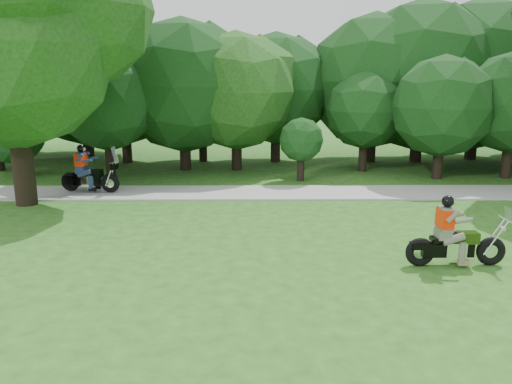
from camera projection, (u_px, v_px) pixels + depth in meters
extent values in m
plane|color=#255418|center=(402.00, 282.00, 10.19)|extent=(100.00, 100.00, 0.00)
cube|color=#9B9B96|center=(337.00, 192.00, 17.98)|extent=(60.00, 2.20, 0.06)
cylinder|color=black|center=(127.00, 144.00, 24.22)|extent=(0.46, 0.46, 1.80)
sphere|color=#113915|center=(123.00, 89.00, 23.63)|extent=(5.29, 5.29, 5.29)
cylinder|color=black|center=(371.00, 143.00, 24.63)|extent=(0.52, 0.52, 1.80)
sphere|color=#113915|center=(374.00, 81.00, 23.95)|extent=(6.44, 6.44, 6.44)
cylinder|color=black|center=(88.00, 139.00, 26.34)|extent=(0.56, 0.56, 1.80)
sphere|color=#113915|center=(83.00, 76.00, 25.61)|extent=(7.26, 7.26, 7.26)
cylinder|color=black|center=(507.00, 157.00, 20.54)|extent=(0.41, 0.41, 1.75)
cylinder|color=black|center=(438.00, 159.00, 20.41)|extent=(0.40, 0.40, 1.61)
sphere|color=#113915|center=(442.00, 106.00, 19.93)|extent=(4.09, 4.09, 4.09)
cylinder|color=black|center=(275.00, 143.00, 24.53)|extent=(0.47, 0.47, 1.80)
sphere|color=#113915|center=(276.00, 89.00, 23.93)|extent=(5.33, 5.33, 5.33)
cylinder|color=black|center=(16.00, 165.00, 20.66)|extent=(0.33, 0.33, 1.04)
sphere|color=#113915|center=(12.00, 132.00, 20.35)|extent=(2.66, 2.66, 2.66)
cylinder|color=black|center=(301.00, 168.00, 20.04)|extent=(0.29, 0.29, 1.08)
sphere|color=#113915|center=(301.00, 140.00, 19.78)|extent=(1.77, 1.77, 1.77)
cylinder|color=black|center=(237.00, 150.00, 22.35)|extent=(0.46, 0.46, 1.80)
sphere|color=#1C4714|center=(236.00, 91.00, 21.76)|extent=(5.16, 5.16, 5.16)
cylinder|color=black|center=(24.00, 139.00, 26.44)|extent=(0.56, 0.56, 1.80)
sphere|color=#113915|center=(17.00, 76.00, 25.72)|extent=(7.13, 7.13, 7.13)
cylinder|color=black|center=(471.00, 142.00, 25.22)|extent=(0.57, 0.57, 1.80)
sphere|color=#113915|center=(478.00, 75.00, 24.47)|extent=(7.38, 7.38, 7.38)
cylinder|color=black|center=(185.00, 150.00, 22.37)|extent=(0.49, 0.49, 1.80)
sphere|color=#113915|center=(183.00, 86.00, 21.74)|extent=(5.86, 5.86, 5.86)
cylinder|color=black|center=(363.00, 153.00, 22.06)|extent=(0.37, 0.37, 1.59)
sphere|color=#113915|center=(365.00, 110.00, 21.63)|extent=(3.39, 3.39, 3.39)
cylinder|color=black|center=(203.00, 144.00, 24.64)|extent=(0.40, 0.40, 1.76)
sphere|color=#113915|center=(202.00, 99.00, 24.14)|extent=(4.03, 4.03, 4.03)
cylinder|color=black|center=(110.00, 156.00, 20.77)|extent=(0.41, 0.41, 1.80)
sphere|color=#113915|center=(107.00, 101.00, 20.26)|extent=(4.13, 4.13, 4.13)
cylinder|color=black|center=(416.00, 143.00, 24.54)|extent=(0.56, 0.56, 1.80)
sphere|color=#113915|center=(421.00, 76.00, 23.81)|extent=(7.19, 7.19, 7.19)
cylinder|color=black|center=(21.00, 141.00, 15.97)|extent=(0.68, 0.68, 4.20)
sphere|color=#1C4714|center=(10.00, 47.00, 15.31)|extent=(6.40, 6.40, 6.40)
sphere|color=#1C4714|center=(74.00, 9.00, 15.84)|extent=(5.12, 5.12, 5.12)
torus|color=black|center=(420.00, 252.00, 11.01)|extent=(0.66, 0.20, 0.65)
torus|color=black|center=(491.00, 251.00, 11.06)|extent=(0.66, 0.20, 0.65)
cube|color=black|center=(447.00, 250.00, 11.01)|extent=(1.15, 0.25, 0.30)
cube|color=silver|center=(454.00, 250.00, 11.02)|extent=(0.46, 0.33, 0.37)
cube|color=black|center=(467.00, 237.00, 10.96)|extent=(0.49, 0.29, 0.24)
cube|color=black|center=(442.00, 239.00, 10.96)|extent=(0.49, 0.31, 0.09)
cylinder|color=silver|center=(494.00, 237.00, 10.98)|extent=(0.51, 0.05, 0.77)
cylinder|color=silver|center=(506.00, 220.00, 10.90)|extent=(0.05, 0.60, 0.03)
cube|color=#5A604E|center=(443.00, 234.00, 10.93)|extent=(0.29, 0.36, 0.22)
cube|color=#5A604E|center=(445.00, 219.00, 10.85)|extent=(0.25, 0.40, 0.52)
cube|color=#FF2805|center=(445.00, 218.00, 10.85)|extent=(0.28, 0.44, 0.41)
sphere|color=black|center=(448.00, 201.00, 10.76)|extent=(0.26, 0.26, 0.26)
torus|color=black|center=(70.00, 182.00, 18.00)|extent=(0.72, 0.32, 0.69)
torus|color=black|center=(110.00, 183.00, 17.75)|extent=(0.72, 0.32, 0.69)
cube|color=black|center=(85.00, 181.00, 17.89)|extent=(1.13, 0.43, 0.32)
cube|color=silver|center=(89.00, 181.00, 17.87)|extent=(0.53, 0.41, 0.40)
cube|color=black|center=(95.00, 173.00, 17.76)|extent=(0.56, 0.38, 0.26)
cube|color=black|center=(82.00, 174.00, 17.85)|extent=(0.56, 0.40, 0.10)
cylinder|color=silver|center=(111.00, 174.00, 17.66)|extent=(0.39, 0.11, 0.89)
cylinder|color=silver|center=(114.00, 162.00, 17.54)|extent=(0.15, 0.63, 0.04)
cube|color=black|center=(68.00, 182.00, 17.77)|extent=(0.43, 0.19, 0.34)
cube|color=black|center=(75.00, 179.00, 18.19)|extent=(0.43, 0.19, 0.34)
cube|color=navy|center=(81.00, 170.00, 17.82)|extent=(0.36, 0.42, 0.24)
cube|color=navy|center=(81.00, 160.00, 17.74)|extent=(0.33, 0.45, 0.55)
cube|color=#FF2805|center=(81.00, 159.00, 17.73)|extent=(0.36, 0.50, 0.44)
sphere|color=black|center=(81.00, 148.00, 17.64)|extent=(0.28, 0.28, 0.28)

